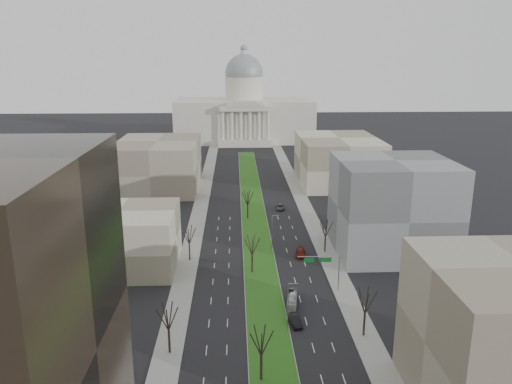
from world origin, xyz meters
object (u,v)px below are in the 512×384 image
object	(u,v)px
car_red	(301,253)
car_grey_far	(280,207)
car_black	(295,320)
box_van	(292,300)

from	to	relation	value
car_red	car_grey_far	xyz separation A→B (m)	(-1.61, 39.79, -0.05)
car_black	car_grey_far	world-z (taller)	car_black
car_red	car_grey_far	distance (m)	39.82
car_red	box_van	distance (m)	26.18
car_red	car_grey_far	world-z (taller)	car_red
car_black	car_grey_far	xyz separation A→B (m)	(3.71, 72.85, -0.08)
car_red	box_van	bearing A→B (deg)	-93.36
car_black	box_van	size ratio (longest dim) A/B	0.64
car_grey_far	box_van	world-z (taller)	box_van
car_red	box_van	size ratio (longest dim) A/B	0.70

